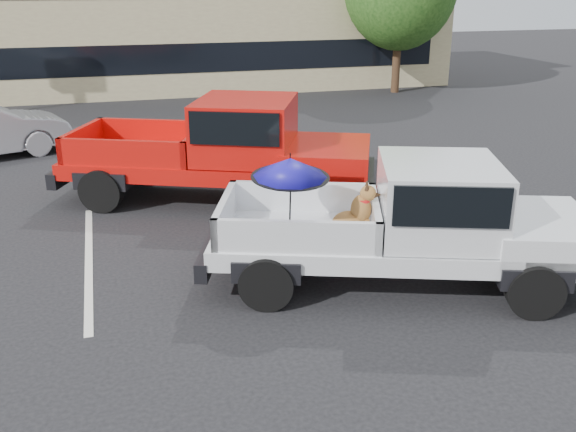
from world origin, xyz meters
name	(u,v)px	position (x,y,z in m)	size (l,w,h in m)	color
ground	(301,291)	(0.00, 0.00, 0.00)	(90.00, 90.00, 0.00)	black
stripe_left	(89,260)	(-3.00, 2.00, 0.00)	(0.12, 5.00, 0.01)	silver
stripe_right	(422,224)	(3.00, 2.00, 0.00)	(0.12, 5.00, 0.01)	silver
motel_building	(201,7)	(2.00, 20.99, 3.21)	(20.40, 8.40, 6.30)	tan
silver_pickup	(421,218)	(1.72, -0.25, 1.05)	(6.02, 3.79, 2.06)	black
red_pickup	(237,146)	(-0.02, 4.33, 1.15)	(6.71, 4.59, 2.10)	black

